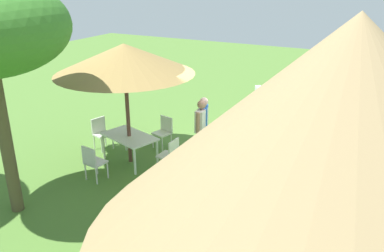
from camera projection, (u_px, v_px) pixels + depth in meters
name	position (u px, v px, depth m)	size (l,w,h in m)	color
ground_plane	(225.00, 161.00, 10.64)	(36.00, 36.00, 0.00)	#4D7530
thatched_hut	(335.00, 198.00, 4.21)	(5.47, 5.47, 4.38)	beige
shade_umbrella	(124.00, 59.00, 9.61)	(3.44, 3.44, 3.13)	brown
patio_dining_table	(129.00, 139.00, 10.36)	(1.64, 1.23, 0.74)	silver
patio_chair_near_lawn	(164.00, 130.00, 11.29)	(0.53, 0.52, 0.90)	silver
patio_chair_west_end	(101.00, 131.00, 11.21)	(0.52, 0.53, 0.90)	silver
patio_chair_near_hut	(93.00, 161.00, 9.44)	(0.49, 0.47, 0.90)	silver
patio_chair_east_end	(170.00, 154.00, 9.83)	(0.44, 0.46, 0.90)	silver
guest_beside_umbrella	(204.00, 122.00, 10.55)	(0.36, 0.56, 1.67)	black
guest_behind_table	(201.00, 125.00, 10.33)	(0.25, 0.60, 1.67)	black
standing_watcher	(315.00, 101.00, 12.20)	(0.46, 0.50, 1.72)	black
striped_lounge_chair	(302.00, 193.00, 8.56)	(0.93, 0.92, 0.67)	#3264A7
zebra_nearest_camera	(362.00, 136.00, 9.86)	(1.90, 1.51, 1.46)	silver
zebra_by_umbrella	(267.00, 111.00, 11.51)	(1.41, 1.86, 1.50)	silver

